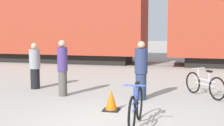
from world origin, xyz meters
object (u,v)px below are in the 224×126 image
person_in_grey (35,66)px  bicycle_silver (204,85)px  freight_train (157,10)px  bicycle_blue (136,108)px  person_in_purple (63,68)px  traffic_cone (111,101)px  person_in_navy (141,71)px

person_in_grey → bicycle_silver: bearing=118.9°
freight_train → bicycle_blue: 11.53m
freight_train → person_in_purple: bearing=-102.8°
bicycle_silver → traffic_cone: size_ratio=2.63×
person_in_purple → freight_train: bearing=11.3°
bicycle_blue → person_in_grey: (-4.03, 3.22, 0.38)m
person_in_purple → traffic_cone: (1.85, -1.28, -0.62)m
bicycle_silver → person_in_purple: 4.36m
bicycle_blue → person_in_navy: 2.51m
bicycle_silver → traffic_cone: bearing=-137.0°
person_in_purple → person_in_navy: bearing=-63.9°
bicycle_blue → person_in_grey: person_in_grey is taller
person_in_navy → freight_train: bearing=-2.0°
bicycle_silver → traffic_cone: (-2.38, -2.22, -0.11)m
person_in_purple → traffic_cone: 2.33m
bicycle_silver → person_in_navy: bearing=-154.8°
freight_train → bicycle_silver: size_ratio=33.54×
person_in_navy → traffic_cone: person_in_navy is taller
person_in_navy → person_in_grey: bearing=74.0°
bicycle_blue → person_in_purple: bearing=138.2°
freight_train → bicycle_blue: (0.66, -11.20, -2.65)m
person_in_navy → traffic_cone: 1.59m
person_in_navy → person_in_grey: 3.85m
person_in_purple → person_in_grey: person_in_purple is taller
bicycle_blue → traffic_cone: bearing=126.5°
freight_train → traffic_cone: bearing=-90.9°
freight_train → person_in_navy: bearing=-87.4°
bicycle_blue → person_in_navy: size_ratio=1.02×
bicycle_silver → person_in_navy: 2.07m
person_in_grey → traffic_cone: size_ratio=2.87×
bicycle_silver → traffic_cone: 3.26m
freight_train → person_in_grey: (-3.37, -7.98, -2.27)m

